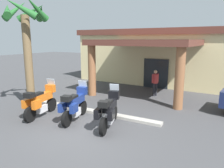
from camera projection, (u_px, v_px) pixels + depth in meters
ground_plane at (85, 131)px, 8.36m from camera, size 80.00×80.00×0.00m
motel_building at (168, 56)px, 17.58m from camera, size 14.41×10.68×4.24m
motorcycle_orange at (41, 102)px, 9.78m from camera, size 0.84×2.20×1.61m
motorcycle_blue at (75, 105)px, 9.30m from camera, size 0.92×2.19×1.61m
motorcycle_black at (109, 111)px, 8.55m from camera, size 0.97×2.18×1.61m
pedestrian at (155, 81)px, 13.33m from camera, size 0.32×0.48×1.62m
palm_tree_roadside at (27, 31)px, 10.41m from camera, size 2.29×2.35×5.45m
curb_strip at (91, 111)px, 10.47m from camera, size 7.00×0.36×0.12m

